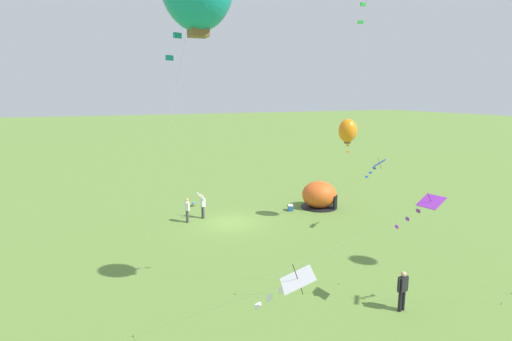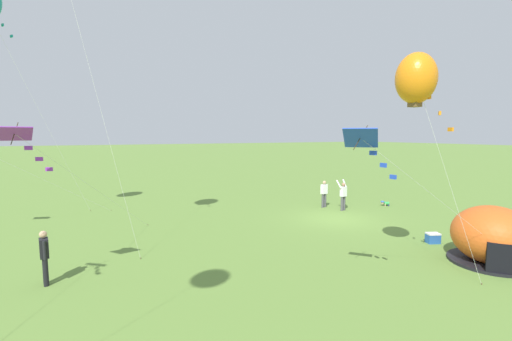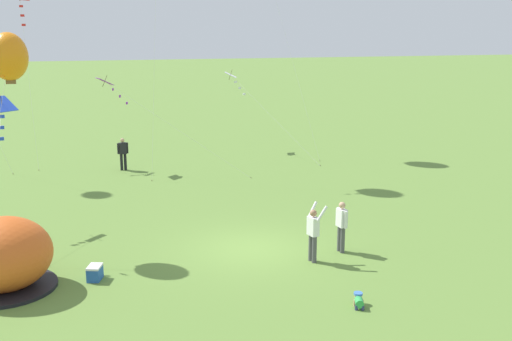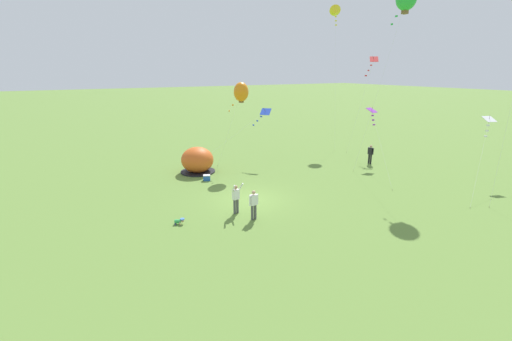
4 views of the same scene
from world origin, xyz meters
name	(u,v)px [view 2 (image 2 of 4)]	position (x,y,z in m)	size (l,w,h in m)	color
ground_plane	(337,219)	(0.00, 0.00, 0.00)	(300.00, 300.00, 0.00)	olive
popup_tent	(492,236)	(-7.59, -0.75, 1.00)	(2.81, 2.81, 2.10)	#D8591E
cooler_box	(433,238)	(-5.14, -0.95, 0.22)	(0.54, 0.63, 0.44)	#2659B2
toddler_crawling	(385,203)	(1.32, -5.13, 0.18)	(0.38, 0.55, 0.32)	green
person_arms_raised	(343,194)	(1.53, -1.77, 1.00)	(0.53, 0.67, 1.89)	#4C4C51
person_near_tent	(324,192)	(2.77, -1.29, 0.96)	(0.26, 0.59, 1.72)	#4C4C51
person_with_toddler	(44,255)	(-2.43, 13.53, 0.96)	(0.59, 0.29, 1.72)	black
kite_blue	(368,146)	(-7.66, 5.50, 4.36)	(1.13, 8.03, 4.90)	silver
kite_purple	(24,142)	(-2.89, 13.80, 4.45)	(6.94, 4.93, 5.00)	silver
kite_orange	(416,79)	(-7.15, 3.10, 6.36)	(2.03, 2.30, 7.15)	silver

